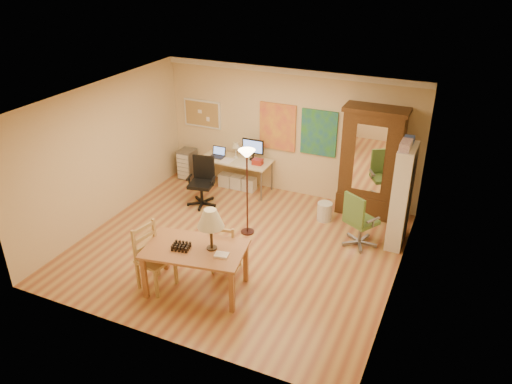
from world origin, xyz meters
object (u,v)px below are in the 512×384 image
at_px(dining_table, 201,240).
at_px(armoire, 370,169).
at_px(computer_desk, 238,171).
at_px(office_chair_black, 202,192).
at_px(office_chair_green, 359,231).
at_px(bookshelf, 401,197).

bearing_deg(dining_table, armoire, 63.51).
bearing_deg(computer_desk, dining_table, -72.77).
xyz_separation_m(office_chair_black, office_chair_green, (3.34, -0.23, 0.01)).
relative_size(dining_table, office_chair_black, 1.63).
height_order(dining_table, armoire, armoire).
distance_m(office_chair_green, bookshelf, 0.96).
distance_m(computer_desk, office_chair_green, 3.21).
distance_m(armoire, bookshelf, 1.17).
bearing_deg(armoire, computer_desk, -178.31).
bearing_deg(bookshelf, computer_desk, 167.21).
bearing_deg(office_chair_black, bookshelf, 2.23).
bearing_deg(bookshelf, office_chair_black, -177.77).
height_order(office_chair_green, armoire, armoire).
bearing_deg(office_chair_green, armoire, 96.55).
relative_size(office_chair_green, bookshelf, 0.56).
xyz_separation_m(computer_desk, armoire, (2.83, 0.08, 0.53)).
height_order(computer_desk, armoire, armoire).
distance_m(office_chair_black, office_chair_green, 3.34).
distance_m(dining_table, bookshelf, 3.64).
bearing_deg(office_chair_black, armoire, 18.21).
relative_size(armoire, bookshelf, 1.18).
distance_m(computer_desk, armoire, 2.88).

